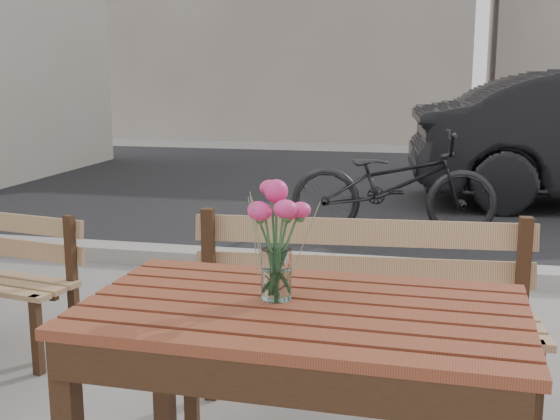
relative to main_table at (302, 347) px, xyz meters
name	(u,v)px	position (x,y,z in m)	size (l,w,h in m)	color
street	(395,216)	(-0.03, 5.12, -0.64)	(30.00, 8.12, 0.12)	black
main_table	(302,347)	(0.00, 0.00, 0.00)	(1.32, 0.79, 0.80)	brown
main_bench	(360,295)	(0.08, 0.89, -0.12)	(1.50, 0.56, 0.91)	#936E4C
main_vase	(276,226)	(-0.09, 0.04, 0.36)	(0.20, 0.20, 0.36)	white
bicycle	(393,184)	(-0.01, 4.36, -0.19)	(0.64, 1.83, 0.96)	black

